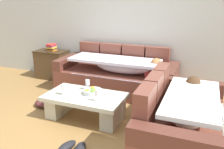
{
  "coord_description": "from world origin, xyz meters",
  "views": [
    {
      "loc": [
        1.47,
        -2.49,
        1.77
      ],
      "look_at": [
        0.06,
        1.01,
        0.55
      ],
      "focal_mm": 37.92,
      "sensor_mm": 36.0,
      "label": 1
    }
  ],
  "objects_px": {
    "couch_near_window": "(181,121)",
    "open_magazine": "(99,96)",
    "wine_glass_near_left": "(64,88)",
    "wine_glass_near_right": "(97,94)",
    "pair_of_shoes": "(73,147)",
    "fruit_bowl": "(93,91)",
    "coffee_table": "(85,104)",
    "crumpled_garment": "(46,103)",
    "wine_glass_far_back": "(88,83)",
    "side_cabinet": "(52,64)",
    "book_stack_on_cabinet": "(52,47)",
    "couch_along_wall": "(118,75)"
  },
  "relations": [
    {
      "from": "fruit_bowl",
      "to": "wine_glass_far_back",
      "type": "bearing_deg",
      "value": 139.66
    },
    {
      "from": "couch_near_window",
      "to": "open_magazine",
      "type": "xyz_separation_m",
      "value": [
        -1.23,
        0.23,
        0.05
      ]
    },
    {
      "from": "wine_glass_near_left",
      "to": "wine_glass_near_right",
      "type": "relative_size",
      "value": 1.0
    },
    {
      "from": "coffee_table",
      "to": "book_stack_on_cabinet",
      "type": "distance_m",
      "value": 2.21
    },
    {
      "from": "fruit_bowl",
      "to": "wine_glass_near_left",
      "type": "distance_m",
      "value": 0.44
    },
    {
      "from": "wine_glass_far_back",
      "to": "fruit_bowl",
      "type": "bearing_deg",
      "value": -40.34
    },
    {
      "from": "coffee_table",
      "to": "wine_glass_near_left",
      "type": "bearing_deg",
      "value": -158.84
    },
    {
      "from": "couch_near_window",
      "to": "wine_glass_near_right",
      "type": "relative_size",
      "value": 10.38
    },
    {
      "from": "open_magazine",
      "to": "crumpled_garment",
      "type": "relative_size",
      "value": 0.7
    },
    {
      "from": "wine_glass_near_left",
      "to": "couch_along_wall",
      "type": "bearing_deg",
      "value": 74.46
    },
    {
      "from": "couch_near_window",
      "to": "wine_glass_near_right",
      "type": "distance_m",
      "value": 1.17
    },
    {
      "from": "book_stack_on_cabinet",
      "to": "pair_of_shoes",
      "type": "distance_m",
      "value": 2.99
    },
    {
      "from": "side_cabinet",
      "to": "wine_glass_near_right",
      "type": "bearing_deg",
      "value": -39.67
    },
    {
      "from": "wine_glass_near_right",
      "to": "open_magazine",
      "type": "height_order",
      "value": "wine_glass_near_right"
    },
    {
      "from": "coffee_table",
      "to": "pair_of_shoes",
      "type": "relative_size",
      "value": 3.44
    },
    {
      "from": "book_stack_on_cabinet",
      "to": "crumpled_garment",
      "type": "distance_m",
      "value": 1.68
    },
    {
      "from": "couch_along_wall",
      "to": "coffee_table",
      "type": "height_order",
      "value": "couch_along_wall"
    },
    {
      "from": "wine_glass_near_left",
      "to": "book_stack_on_cabinet",
      "type": "relative_size",
      "value": 0.77
    },
    {
      "from": "coffee_table",
      "to": "crumpled_garment",
      "type": "relative_size",
      "value": 3.0
    },
    {
      "from": "couch_along_wall",
      "to": "fruit_bowl",
      "type": "xyz_separation_m",
      "value": [
        0.02,
        -1.14,
        0.09
      ]
    },
    {
      "from": "couch_near_window",
      "to": "fruit_bowl",
      "type": "bearing_deg",
      "value": 79.16
    },
    {
      "from": "book_stack_on_cabinet",
      "to": "crumpled_garment",
      "type": "xyz_separation_m",
      "value": [
        0.78,
        -1.33,
        -0.66
      ]
    },
    {
      "from": "wine_glass_near_left",
      "to": "pair_of_shoes",
      "type": "height_order",
      "value": "wine_glass_near_left"
    },
    {
      "from": "side_cabinet",
      "to": "crumpled_garment",
      "type": "bearing_deg",
      "value": -58.79
    },
    {
      "from": "book_stack_on_cabinet",
      "to": "couch_near_window",
      "type": "bearing_deg",
      "value": -28.1
    },
    {
      "from": "pair_of_shoes",
      "to": "couch_near_window",
      "type": "bearing_deg",
      "value": 27.7
    },
    {
      "from": "open_magazine",
      "to": "book_stack_on_cabinet",
      "type": "height_order",
      "value": "book_stack_on_cabinet"
    },
    {
      "from": "couch_along_wall",
      "to": "fruit_bowl",
      "type": "distance_m",
      "value": 1.14
    },
    {
      "from": "wine_glass_near_right",
      "to": "book_stack_on_cabinet",
      "type": "height_order",
      "value": "book_stack_on_cabinet"
    },
    {
      "from": "fruit_bowl",
      "to": "wine_glass_near_left",
      "type": "relative_size",
      "value": 1.69
    },
    {
      "from": "wine_glass_near_left",
      "to": "wine_glass_near_right",
      "type": "bearing_deg",
      "value": -2.16
    },
    {
      "from": "couch_near_window",
      "to": "fruit_bowl",
      "type": "distance_m",
      "value": 1.37
    },
    {
      "from": "couch_along_wall",
      "to": "wine_glass_near_left",
      "type": "xyz_separation_m",
      "value": [
        -0.37,
        -1.33,
        0.16
      ]
    },
    {
      "from": "pair_of_shoes",
      "to": "wine_glass_far_back",
      "type": "bearing_deg",
      "value": 107.51
    },
    {
      "from": "couch_near_window",
      "to": "book_stack_on_cabinet",
      "type": "xyz_separation_m",
      "value": [
        -3.04,
        1.62,
        0.39
      ]
    },
    {
      "from": "wine_glass_near_right",
      "to": "side_cabinet",
      "type": "height_order",
      "value": "side_cabinet"
    },
    {
      "from": "book_stack_on_cabinet",
      "to": "crumpled_garment",
      "type": "bearing_deg",
      "value": -59.51
    },
    {
      "from": "coffee_table",
      "to": "pair_of_shoes",
      "type": "xyz_separation_m",
      "value": [
        0.26,
        -0.8,
        -0.19
      ]
    },
    {
      "from": "side_cabinet",
      "to": "couch_near_window",
      "type": "bearing_deg",
      "value": -27.91
    },
    {
      "from": "wine_glass_far_back",
      "to": "side_cabinet",
      "type": "relative_size",
      "value": 0.23
    },
    {
      "from": "wine_glass_near_right",
      "to": "couch_near_window",
      "type": "bearing_deg",
      "value": -2.32
    },
    {
      "from": "coffee_table",
      "to": "wine_glass_far_back",
      "type": "bearing_deg",
      "value": 106.3
    },
    {
      "from": "couch_near_window",
      "to": "side_cabinet",
      "type": "xyz_separation_m",
      "value": [
        -3.06,
        1.62,
        -0.01
      ]
    },
    {
      "from": "fruit_bowl",
      "to": "wine_glass_far_back",
      "type": "relative_size",
      "value": 1.69
    },
    {
      "from": "pair_of_shoes",
      "to": "wine_glass_near_left",
      "type": "bearing_deg",
      "value": 128.79
    },
    {
      "from": "couch_near_window",
      "to": "couch_along_wall",
      "type": "bearing_deg",
      "value": 44.32
    },
    {
      "from": "wine_glass_near_right",
      "to": "book_stack_on_cabinet",
      "type": "xyz_separation_m",
      "value": [
        -1.88,
        1.58,
        0.23
      ]
    },
    {
      "from": "open_magazine",
      "to": "pair_of_shoes",
      "type": "bearing_deg",
      "value": -83.67
    },
    {
      "from": "coffee_table",
      "to": "wine_glass_far_back",
      "type": "distance_m",
      "value": 0.33
    },
    {
      "from": "coffee_table",
      "to": "book_stack_on_cabinet",
      "type": "xyz_separation_m",
      "value": [
        -1.6,
        1.44,
        0.48
      ]
    }
  ]
}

